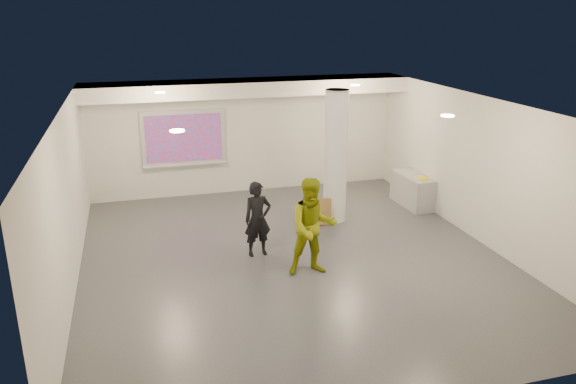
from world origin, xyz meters
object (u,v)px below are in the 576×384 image
object	(u,v)px
projection_screen	(184,139)
woman	(258,219)
column	(336,157)
credenza	(413,190)
man	(313,227)

from	to	relation	value
projection_screen	woman	xyz separation A→B (m)	(0.98, -4.06, -0.78)
column	projection_screen	distance (m)	4.08
woman	column	bearing A→B (deg)	28.28
credenza	woman	world-z (taller)	woman
woman	man	bearing A→B (deg)	-59.07
projection_screen	credenza	xyz separation A→B (m)	(5.32, -2.22, -1.14)
projection_screen	credenza	distance (m)	5.88
column	credenza	bearing A→B (deg)	10.95
projection_screen	woman	size ratio (longest dim) A/B	1.40
woman	credenza	bearing A→B (deg)	17.63
column	woman	size ratio (longest dim) A/B	2.00
man	projection_screen	bearing A→B (deg)	113.50
credenza	man	distance (m)	4.62
credenza	column	bearing A→B (deg)	-171.37
column	man	xyz separation A→B (m)	(-1.34, -2.47, -0.59)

